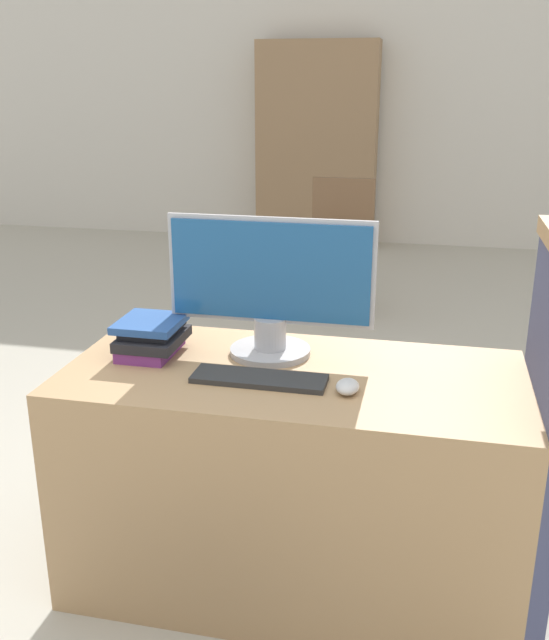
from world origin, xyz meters
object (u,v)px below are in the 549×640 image
object	(u,v)px
monitor	(270,288)
keyboard	(259,379)
far_chair	(340,236)
book_stack	(151,336)
mouse	(348,387)

from	to	relation	value
monitor	keyboard	world-z (taller)	monitor
keyboard	far_chair	bearing A→B (deg)	93.10
monitor	keyboard	size ratio (longest dim) A/B	1.66
book_stack	mouse	bearing A→B (deg)	-14.48
monitor	mouse	world-z (taller)	monitor
book_stack	far_chair	xyz separation A→B (m)	(0.22, 2.91, -0.27)
mouse	book_stack	world-z (taller)	book_stack
far_chair	mouse	bearing A→B (deg)	-24.59
monitor	mouse	xyz separation A→B (m)	(0.28, -0.24, -0.20)
keyboard	mouse	bearing A→B (deg)	-5.28
mouse	book_stack	distance (m)	0.67
mouse	monitor	bearing A→B (deg)	138.51
keyboard	mouse	distance (m)	0.26
mouse	far_chair	bearing A→B (deg)	97.84
monitor	keyboard	distance (m)	0.30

